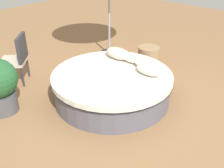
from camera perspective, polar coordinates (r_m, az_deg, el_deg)
name	(u,v)px	position (r m, az deg, el deg)	size (l,w,h in m)	color
ground_plane	(112,99)	(4.88, 0.00, -3.16)	(16.00, 16.00, 0.00)	olive
round_bed	(112,86)	(4.74, 0.00, -0.47)	(2.13, 2.13, 0.51)	#595966
throw_pillow_0	(149,69)	(4.61, 8.03, 3.12)	(0.50, 0.29, 0.19)	silver
throw_pillow_1	(146,63)	(4.90, 7.25, 4.51)	(0.49, 0.34, 0.14)	beige
throw_pillow_2	(133,58)	(5.07, 4.45, 5.67)	(0.46, 0.30, 0.17)	silver
throw_pillow_3	(118,53)	(5.19, 1.33, 6.60)	(0.56, 0.30, 0.21)	beige
patio_chair	(17,56)	(5.54, -19.75, 5.66)	(0.72, 0.72, 0.98)	#333338
side_table	(148,57)	(6.04, 7.84, 5.75)	(0.48, 0.48, 0.48)	#997A56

